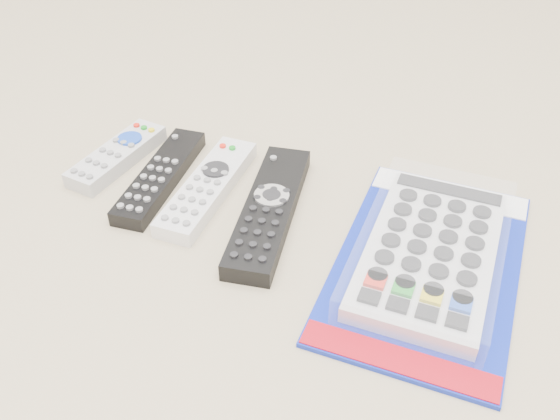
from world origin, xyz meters
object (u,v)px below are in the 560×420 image
(remote_silver_dvd, at_px, (208,187))
(remote_large_black, at_px, (269,210))
(remote_small_grey, at_px, (117,155))
(jumbo_remote_packaged, at_px, (430,251))
(remote_slim_black, at_px, (160,176))

(remote_silver_dvd, distance_m, remote_large_black, 0.09)
(remote_small_grey, distance_m, remote_silver_dvd, 0.15)
(remote_silver_dvd, relative_size, jumbo_remote_packaged, 0.62)
(remote_large_black, height_order, jumbo_remote_packaged, jumbo_remote_packaged)
(remote_slim_black, relative_size, remote_silver_dvd, 0.99)
(remote_small_grey, bearing_deg, remote_slim_black, -6.59)
(remote_slim_black, xyz_separation_m, jumbo_remote_packaged, (0.36, -0.03, 0.01))
(remote_small_grey, relative_size, remote_silver_dvd, 0.80)
(remote_slim_black, distance_m, remote_large_black, 0.16)
(remote_small_grey, height_order, jumbo_remote_packaged, jumbo_remote_packaged)
(remote_slim_black, distance_m, jumbo_remote_packaged, 0.36)
(jumbo_remote_packaged, bearing_deg, remote_silver_dvd, 175.41)
(remote_silver_dvd, height_order, jumbo_remote_packaged, jumbo_remote_packaged)
(remote_large_black, distance_m, jumbo_remote_packaged, 0.20)
(remote_small_grey, relative_size, jumbo_remote_packaged, 0.50)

